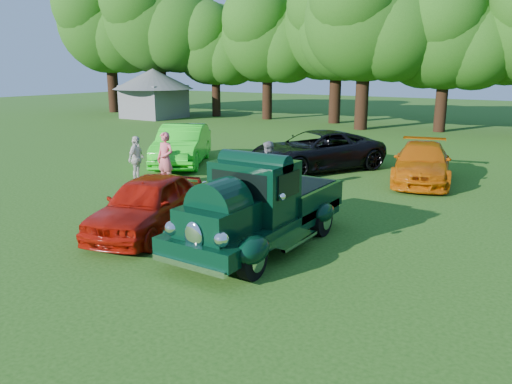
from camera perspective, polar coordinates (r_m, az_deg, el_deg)
The scene contains 11 objects.
ground at distance 11.96m, azimuth -5.59°, elevation -5.56°, with size 120.00×120.00×0.00m, color #1E4810.
hero_pickup at distance 11.38m, azimuth 0.50°, elevation -1.91°, with size 2.40×5.15×2.01m.
red_convertible at distance 12.67m, azimuth -12.22°, elevation -1.34°, with size 1.67×4.15×1.42m, color #9A1006.
back_car_lime at distance 21.21m, azimuth -8.43°, elevation 5.33°, with size 1.76×5.06×1.67m, color #1ED01B.
back_car_black at distance 20.01m, azimuth 6.80°, elevation 4.70°, with size 2.59×5.61×1.56m, color black.
back_car_orange at distance 18.82m, azimuth 18.43°, elevation 3.18°, with size 1.92×4.71×1.37m, color #BC5406.
spectator_pink at distance 17.57m, azimuth -10.31°, elevation 3.76°, with size 0.68×0.44×1.85m, color #E15C6C.
spectator_grey at distance 16.16m, azimuth 1.42°, elevation 2.81°, with size 0.83×0.64×1.70m, color slate.
spectator_white at distance 18.30m, azimuth -13.51°, elevation 3.67°, with size 0.96×0.40×1.65m, color beige.
gazebo at distance 41.65m, azimuth -11.64°, elevation 11.60°, with size 6.40×6.40×3.90m.
tree_line at distance 33.63m, azimuth 20.72°, elevation 18.41°, with size 65.41×10.78×12.42m.
Camera 1 is at (7.06, -8.78, 4.01)m, focal length 35.00 mm.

